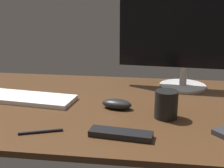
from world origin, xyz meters
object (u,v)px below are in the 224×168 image
at_px(keyboard, 26,98).
at_px(computer_mouse, 117,104).
at_px(coffee_mug, 166,104).
at_px(pen, 41,132).
at_px(monitor, 186,35).
at_px(tv_remote, 121,134).

distance_m(keyboard, computer_mouse, 0.38).
relative_size(coffee_mug, pen, 0.71).
xyz_separation_m(keyboard, coffee_mug, (0.56, -0.11, 0.04)).
distance_m(keyboard, coffee_mug, 0.58).
height_order(computer_mouse, pen, computer_mouse).
distance_m(monitor, tv_remote, 0.65).
bearing_deg(monitor, coffee_mug, -98.90).
xyz_separation_m(coffee_mug, pen, (-0.39, -0.18, -0.05)).
relative_size(computer_mouse, tv_remote, 0.60).
bearing_deg(keyboard, computer_mouse, 1.10).
bearing_deg(coffee_mug, monitor, 77.21).
xyz_separation_m(keyboard, tv_remote, (0.42, -0.28, 0.00)).
relative_size(monitor, coffee_mug, 6.04).
distance_m(monitor, coffee_mug, 0.44).
bearing_deg(computer_mouse, pen, -118.65).
height_order(monitor, pen, monitor).
relative_size(keyboard, coffee_mug, 4.00).
relative_size(monitor, computer_mouse, 5.15).
bearing_deg(monitor, tv_remote, -108.18).
xyz_separation_m(monitor, computer_mouse, (-0.27, -0.32, -0.23)).
bearing_deg(keyboard, pen, -52.85).
height_order(coffee_mug, pen, coffee_mug).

